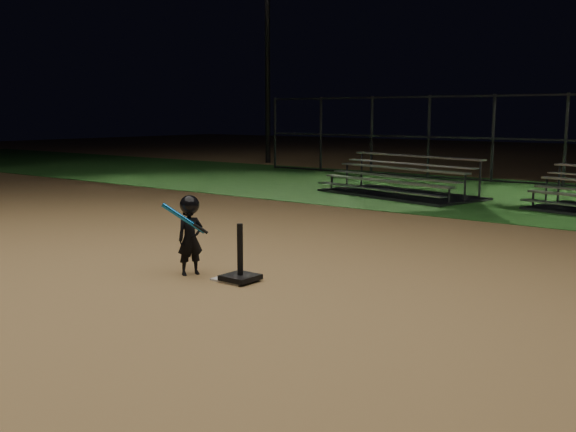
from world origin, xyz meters
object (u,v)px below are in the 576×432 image
Objects in this scene: home_plate at (236,279)px; bleacher_left at (399,188)px; batting_tee at (240,270)px; child_batter at (190,233)px; light_pole_left at (267,36)px.

bleacher_left reaches higher than home_plate.
child_batter reaches higher than batting_tee.
home_plate is 0.11× the size of bleacher_left.
home_plate is 0.17m from batting_tee.
light_pole_left is at bearing 128.93° from batting_tee.
light_pole_left is at bearing 128.77° from home_plate.
bleacher_left is (-2.50, 8.53, 0.18)m from home_plate.
light_pole_left reaches higher than child_batter.
home_plate is 0.82m from child_batter.
home_plate is at bearing 156.04° from batting_tee.
light_pole_left reaches higher than home_plate.
home_plate is at bearing -51.75° from child_batter.
batting_tee is 0.83m from child_batter.
batting_tee is at bearing -23.96° from home_plate.
light_pole_left is at bearing 61.06° from child_batter.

